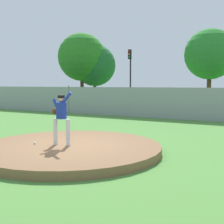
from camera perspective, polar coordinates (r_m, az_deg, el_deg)
name	(u,v)px	position (r m, az deg, el deg)	size (l,w,h in m)	color
ground_plane	(146,128)	(14.46, 6.54, -2.99)	(80.00, 80.00, 0.00)	#4C8438
asphalt_strip	(191,113)	(22.49, 14.96, -0.14)	(44.00, 7.00, 0.01)	#2B2B2D
pitchers_mound	(70,148)	(9.29, -8.06, -6.97)	(5.60, 5.60, 0.24)	brown
pitcher_youth	(61,114)	(9.12, -9.77, -0.42)	(0.79, 0.32, 1.65)	silver
baseball	(35,143)	(9.56, -14.68, -5.79)	(0.07, 0.07, 0.07)	white
chainlink_fence	(172,103)	(18.10, 11.48, 1.65)	(38.73, 0.07, 2.00)	gray
parked_car_champagne	(76,98)	(27.05, -6.91, 2.63)	(2.04, 4.21, 1.70)	tan
parked_car_silver	(162,102)	(22.79, 9.60, 2.01)	(1.96, 4.49, 1.62)	#B7BABF
traffic_light_near	(130,68)	(29.09, 3.50, 8.47)	(0.28, 0.46, 5.42)	black
tree_bushy_near	(82,57)	(35.14, -5.85, 10.45)	(5.54, 5.54, 8.00)	#4C331E
tree_slender_far	(95,65)	(35.47, -3.35, 8.96)	(4.93, 4.93, 6.79)	#4C331E
tree_leaning_west	(210,54)	(32.57, 18.34, 10.50)	(5.19, 5.19, 7.77)	#4C331E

